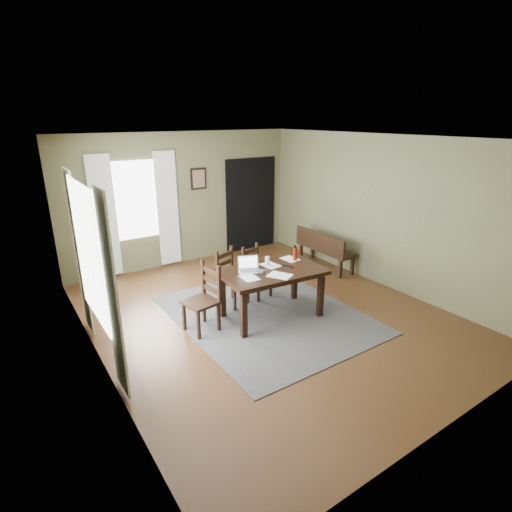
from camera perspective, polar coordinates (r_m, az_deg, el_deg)
ground at (r=6.42m, az=1.51°, el=-8.38°), size 5.00×6.00×0.01m
room_shell at (r=5.80m, az=1.67°, el=7.61°), size 5.02×6.02×2.71m
rug at (r=6.42m, az=1.51°, el=-8.30°), size 2.60×3.20×0.01m
dining_table at (r=6.08m, az=2.28°, el=-2.84°), size 1.62×1.06×0.77m
chair_end at (r=5.83m, az=-7.48°, el=-6.10°), size 0.51×0.51×1.01m
chair_back_left at (r=6.59m, az=-3.60°, el=-3.15°), size 0.52×0.52×0.94m
chair_back_right at (r=6.86m, az=-0.05°, el=-2.35°), size 0.47×0.47×0.90m
bench at (r=8.25m, az=9.65°, el=1.31°), size 0.44×1.37×0.77m
laptop at (r=5.99m, az=-1.02°, el=-1.59°), size 0.39×0.36×0.22m
computer_mouse at (r=5.94m, az=0.85°, el=-2.18°), size 0.07×0.11×0.03m
tv_remote at (r=6.17m, az=4.54°, el=-1.50°), size 0.13×0.18×0.02m
drinking_glass at (r=6.16m, az=1.61°, el=-0.78°), size 0.07×0.07×0.16m
water_bottle at (r=6.43m, az=5.59°, el=0.35°), size 0.09×0.09×0.25m
paper_a at (r=5.75m, az=-0.93°, el=-3.11°), size 0.24×0.30×0.00m
paper_c at (r=6.23m, az=2.06°, el=-1.32°), size 0.25×0.31×0.00m
paper_d at (r=6.51m, az=4.89°, el=-0.43°), size 0.25×0.31×0.00m
paper_e at (r=5.84m, az=3.42°, el=-2.78°), size 0.38×0.41×0.00m
window_left at (r=5.13m, az=-22.90°, el=0.36°), size 0.01×1.30×1.70m
window_back at (r=8.08m, az=-16.82°, el=7.63°), size 1.00×0.01×1.50m
curtain_left_near at (r=4.47m, az=-19.90°, el=-5.46°), size 0.03×0.48×2.30m
curtain_left_far at (r=5.98m, az=-23.95°, el=0.28°), size 0.03×0.48×2.30m
curtain_back_left at (r=7.95m, az=-20.83°, el=5.15°), size 0.44×0.03×2.30m
curtain_back_right at (r=8.30m, az=-12.51°, el=6.53°), size 0.44×0.03×2.30m
framed_picture at (r=8.51m, az=-8.22°, el=10.87°), size 0.34×0.03×0.44m
doorway_back at (r=9.27m, az=-0.73°, el=7.36°), size 1.30×0.03×2.10m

